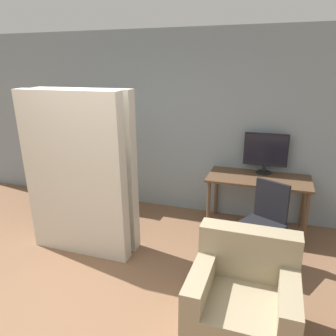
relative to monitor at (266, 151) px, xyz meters
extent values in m
plane|color=brown|center=(-1.49, -2.64, -1.06)|extent=(16.00, 16.00, 0.00)
cube|color=gray|center=(-1.49, 0.15, 0.29)|extent=(8.00, 0.06, 2.70)
cube|color=brown|center=(-0.05, -0.22, -0.33)|extent=(1.35, 0.69, 0.03)
cylinder|color=brown|center=(-0.66, -0.50, -0.70)|extent=(0.05, 0.05, 0.72)
cylinder|color=brown|center=(0.56, -0.50, -0.70)|extent=(0.05, 0.05, 0.72)
cylinder|color=brown|center=(-0.66, 0.06, -0.70)|extent=(0.05, 0.05, 0.72)
cylinder|color=brown|center=(0.56, 0.06, -0.70)|extent=(0.05, 0.05, 0.72)
cylinder|color=black|center=(0.00, 0.00, -0.30)|extent=(0.21, 0.21, 0.02)
cylinder|color=black|center=(0.00, 0.00, -0.24)|extent=(0.04, 0.04, 0.10)
cube|color=black|center=(0.00, 0.00, 0.03)|extent=(0.59, 0.02, 0.45)
cube|color=black|center=(0.00, 0.00, 0.03)|extent=(0.56, 0.03, 0.43)
cylinder|color=#4C4C51|center=(0.05, -1.15, -1.05)|extent=(0.52, 0.52, 0.03)
cylinder|color=#4C4C51|center=(0.05, -1.15, -0.81)|extent=(0.05, 0.05, 0.44)
cube|color=black|center=(0.05, -1.15, -0.57)|extent=(0.59, 0.59, 0.05)
cube|color=black|center=(0.14, -0.97, -0.32)|extent=(0.37, 0.22, 0.45)
cube|color=brown|center=(-3.44, -0.04, -0.26)|extent=(0.02, 0.32, 1.61)
cube|color=brown|center=(-2.76, -0.04, -0.26)|extent=(0.02, 0.32, 1.61)
cube|color=brown|center=(-3.10, 0.11, -0.26)|extent=(0.69, 0.02, 1.61)
cube|color=brown|center=(-3.10, -0.04, -1.05)|extent=(0.65, 0.28, 0.02)
cube|color=brown|center=(-3.10, -0.04, -0.79)|extent=(0.65, 0.28, 0.02)
cube|color=brown|center=(-3.10, -0.04, -0.52)|extent=(0.65, 0.28, 0.02)
cube|color=brown|center=(-3.10, -0.04, -0.26)|extent=(0.65, 0.28, 0.02)
cube|color=brown|center=(-3.10, -0.04, 0.01)|extent=(0.65, 0.28, 0.02)
cube|color=brown|center=(-3.10, -0.04, 0.28)|extent=(0.65, 0.28, 0.02)
cube|color=brown|center=(-3.10, -0.04, 0.54)|extent=(0.65, 0.28, 0.02)
cube|color=#1E4C9E|center=(-3.41, -0.04, -0.96)|extent=(0.02, 0.18, 0.17)
cube|color=gold|center=(-3.38, -0.06, -0.94)|extent=(0.03, 0.19, 0.20)
cube|color=gold|center=(-3.35, -0.02, -0.93)|extent=(0.02, 0.24, 0.22)
cube|color=brown|center=(-3.32, -0.01, -0.96)|extent=(0.02, 0.19, 0.16)
cube|color=teal|center=(-3.30, -0.06, -0.93)|extent=(0.02, 0.23, 0.22)
cube|color=#232328|center=(-3.40, -0.01, -0.68)|extent=(0.04, 0.17, 0.19)
cube|color=#287A38|center=(-3.36, 0.00, -0.70)|extent=(0.03, 0.19, 0.16)
cube|color=silver|center=(-3.33, -0.01, -0.70)|extent=(0.03, 0.19, 0.16)
cube|color=#7A2D84|center=(-3.29, -0.06, -0.67)|extent=(0.02, 0.21, 0.23)
cube|color=brown|center=(-3.26, -0.01, -0.69)|extent=(0.02, 0.23, 0.18)
cube|color=#287A38|center=(-3.22, -0.03, -0.69)|extent=(0.03, 0.23, 0.19)
cube|color=red|center=(-3.19, 0.00, -0.68)|extent=(0.02, 0.17, 0.20)
cube|color=brown|center=(-3.15, -0.02, -0.70)|extent=(0.03, 0.21, 0.16)
cube|color=#7A2D84|center=(-3.12, -0.05, -0.70)|extent=(0.04, 0.23, 0.16)
cube|color=#232328|center=(-3.40, -0.02, -0.40)|extent=(0.03, 0.21, 0.23)
cube|color=teal|center=(-3.37, -0.03, -0.43)|extent=(0.02, 0.21, 0.17)
cube|color=teal|center=(-3.33, -0.02, -0.42)|extent=(0.04, 0.18, 0.18)
cube|color=red|center=(-3.29, -0.03, -0.42)|extent=(0.04, 0.17, 0.18)
cube|color=red|center=(-3.25, -0.03, -0.42)|extent=(0.03, 0.24, 0.18)
cube|color=#232328|center=(-3.41, -0.03, -0.15)|extent=(0.02, 0.20, 0.19)
cube|color=orange|center=(-3.38, -0.05, -0.15)|extent=(0.02, 0.18, 0.19)
cube|color=teal|center=(-3.35, -0.05, -0.15)|extent=(0.03, 0.19, 0.19)
cube|color=silver|center=(-3.31, -0.05, -0.16)|extent=(0.04, 0.23, 0.17)
cube|color=#232328|center=(-3.26, -0.06, -0.16)|extent=(0.02, 0.18, 0.17)
cube|color=teal|center=(-3.23, -0.08, -0.14)|extent=(0.04, 0.19, 0.22)
cube|color=brown|center=(-3.18, -0.05, -0.14)|extent=(0.03, 0.22, 0.22)
cube|color=orange|center=(-3.40, -0.04, 0.11)|extent=(0.04, 0.20, 0.19)
cube|color=brown|center=(-3.36, -0.03, 0.11)|extent=(0.03, 0.20, 0.19)
cube|color=orange|center=(-3.32, -0.05, 0.12)|extent=(0.03, 0.21, 0.19)
cube|color=teal|center=(-3.28, -0.01, 0.13)|extent=(0.03, 0.19, 0.23)
cube|color=#287A38|center=(-3.24, -0.04, 0.13)|extent=(0.04, 0.23, 0.22)
cube|color=gold|center=(-3.40, -0.04, 0.36)|extent=(0.04, 0.24, 0.15)
cube|color=#1E4C9E|center=(-3.35, -0.07, 0.39)|extent=(0.04, 0.21, 0.21)
cube|color=red|center=(-3.31, -0.07, 0.37)|extent=(0.02, 0.20, 0.18)
cube|color=brown|center=(-3.28, -0.02, 0.38)|extent=(0.03, 0.19, 0.19)
cube|color=#1E4C9E|center=(-3.24, 0.00, 0.38)|extent=(0.02, 0.19, 0.20)
cube|color=beige|center=(-2.02, -1.55, -0.09)|extent=(1.25, 0.23, 1.95)
cube|color=beige|center=(-1.40, -1.55, -0.09)|extent=(0.01, 0.23, 1.91)
cube|color=beige|center=(-2.02, -1.27, -0.09)|extent=(1.25, 0.21, 1.95)
cube|color=beige|center=(-1.40, -1.27, -0.09)|extent=(0.01, 0.21, 1.91)
cube|color=gray|center=(-0.01, -2.25, -0.86)|extent=(0.85, 0.80, 0.40)
cube|color=gray|center=(-0.01, -1.95, -0.44)|extent=(0.85, 0.20, 0.45)
cube|color=gray|center=(-0.35, -2.25, -0.56)|extent=(0.16, 0.80, 0.20)
cube|color=gray|center=(0.34, -2.25, -0.56)|extent=(0.16, 0.80, 0.20)
camera|label=1|loc=(0.13, -4.55, 1.11)|focal=35.00mm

